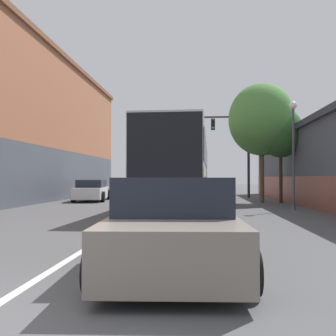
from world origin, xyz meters
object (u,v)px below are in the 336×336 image
street_tree_far (281,133)px  hatchback_foreground (173,227)px  parked_car_left_near (128,187)px  traffic_signal_gantry (208,134)px  parked_car_left_mid (92,191)px  street_lamp (293,144)px  bus (179,165)px  street_tree_near (262,120)px

street_tree_far → hatchback_foreground: bearing=-106.9°
parked_car_left_near → traffic_signal_gantry: size_ratio=0.52×
traffic_signal_gantry → parked_car_left_mid: bearing=-149.0°
street_tree_far → parked_car_left_near: bearing=131.8°
street_tree_far → parked_car_left_mid: bearing=172.5°
parked_car_left_near → street_lamp: (10.43, -16.78, 2.25)m
parked_car_left_near → traffic_signal_gantry: 10.15m
bus → parked_car_left_mid: size_ratio=2.45×
traffic_signal_gantry → parked_car_left_near: bearing=137.5°
parked_car_left_mid → traffic_signal_gantry: bearing=-64.7°
parked_car_left_near → street_tree_near: street_tree_near is taller
hatchback_foreground → street_lamp: 12.50m
bus → street_tree_near: bearing=-43.2°
bus → street_tree_near: size_ratio=1.71×
parked_car_left_mid → street_tree_far: 11.66m
bus → hatchback_foreground: (0.54, -11.89, -1.33)m
hatchback_foreground → street_tree_near: (3.91, 16.37, 4.03)m
bus → parked_car_left_mid: bearing=46.3°
street_tree_near → hatchback_foreground: bearing=-103.4°
bus → street_lamp: size_ratio=2.42×
hatchback_foreground → parked_car_left_near: (-5.92, 28.24, -0.04)m
street_lamp → street_tree_near: 5.28m
bus → parked_car_left_near: size_ratio=2.64×
street_lamp → street_tree_far: street_tree_far is taller
street_lamp → street_tree_far: (0.40, 4.69, 1.04)m
hatchback_foreground → parked_car_left_mid: size_ratio=0.86×
hatchback_foreground → street_tree_near: 17.31m
parked_car_left_near → street_tree_near: size_ratio=0.65×
parked_car_left_near → street_tree_far: street_tree_far is taller
hatchback_foreground → street_tree_near: street_tree_near is taller
bus → parked_car_left_mid: 8.14m
parked_car_left_mid → traffic_signal_gantry: size_ratio=0.56×
parked_car_left_mid → parked_car_left_near: bearing=-7.1°
bus → parked_car_left_near: (-5.39, 16.34, -1.36)m
parked_car_left_near → traffic_signal_gantry: bearing=-131.6°
parked_car_left_near → street_tree_near: 15.94m
street_lamp → parked_car_left_near: bearing=121.9°
bus → hatchback_foreground: bearing=-175.8°
parked_car_left_near → street_lamp: size_ratio=0.92×
bus → parked_car_left_mid: (-5.64, 5.70, -1.37)m
hatchback_foreground → street_tree_far: 17.18m
traffic_signal_gantry → street_tree_near: street_tree_near is taller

